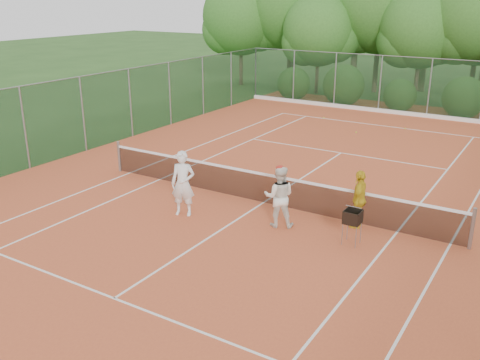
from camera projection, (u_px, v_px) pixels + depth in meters
name	position (u px, v px, depth m)	size (l,w,h in m)	color
ground	(263.00, 203.00, 16.37)	(120.00, 120.00, 0.00)	#284D1B
clay_court	(263.00, 203.00, 16.37)	(18.00, 36.00, 0.02)	#C8562E
tennis_net	(264.00, 187.00, 16.20)	(11.97, 0.10, 1.10)	gray
player_white	(183.00, 184.00, 15.20)	(0.69, 0.45, 1.90)	white
player_center_grp	(279.00, 196.00, 14.48)	(1.03, 0.94, 1.75)	white
player_yellow	(359.00, 199.00, 14.45)	(0.95, 0.40, 1.62)	gold
ball_hopper	(353.00, 218.00, 13.44)	(0.40, 0.40, 0.92)	gray
stray_ball_a	(324.00, 118.00, 27.47)	(0.07, 0.07, 0.07)	#B5D631
stray_ball_b	(405.00, 129.00, 25.27)	(0.07, 0.07, 0.07)	#CEDF33
stray_ball_c	(356.00, 132.00, 24.60)	(0.07, 0.07, 0.07)	#BEE134
court_markings	(263.00, 203.00, 16.37)	(11.03, 23.83, 0.01)	white
fence_back	(404.00, 86.00, 27.92)	(18.07, 0.07, 3.00)	#19381E
fence_left	(25.00, 128.00, 19.14)	(0.07, 33.07, 3.00)	#19381E
tropical_treeline	(462.00, 12.00, 30.22)	(32.10, 8.49, 15.03)	brown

